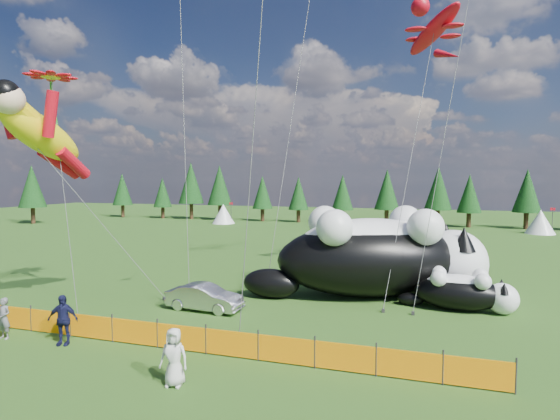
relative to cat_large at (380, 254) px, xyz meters
name	(u,v)px	position (x,y,z in m)	size (l,w,h in m)	color
ground	(217,325)	(-6.37, -6.97, -2.28)	(160.00, 160.00, 0.00)	#103309
safety_fence	(181,337)	(-6.37, -9.97, -1.78)	(22.06, 0.06, 1.10)	#262626
tree_line	(355,196)	(-6.37, 38.03, 1.72)	(90.00, 4.00, 8.00)	black
festival_tents	(439,219)	(4.63, 33.03, -0.88)	(50.00, 3.20, 2.80)	white
cat_large	(380,254)	(0.00, 0.00, 0.00)	(12.80, 7.93, 4.81)	black
cat_small	(464,291)	(4.04, -1.54, -1.35)	(5.47, 2.09, 1.98)	black
car	(205,297)	(-7.87, -5.16, -1.66)	(1.31, 3.76, 1.24)	silver
spectator_a	(4,318)	(-13.67, -10.94, -1.47)	(0.60, 0.39, 1.64)	slate
spectator_c	(63,320)	(-10.98, -10.75, -1.32)	(1.13, 0.58, 1.93)	#141638
spectator_e	(174,357)	(-5.19, -12.43, -1.39)	(0.87, 0.57, 1.79)	beige
superhero_kite	(41,135)	(-14.75, -7.74, 6.05)	(6.58, 6.25, 11.45)	yellow
gecko_kite	(434,31)	(2.56, 4.25, 12.82)	(6.54, 11.07, 17.20)	red
flower_kite	(51,80)	(-15.44, -6.36, 8.88)	(4.33, 3.31, 11.62)	red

